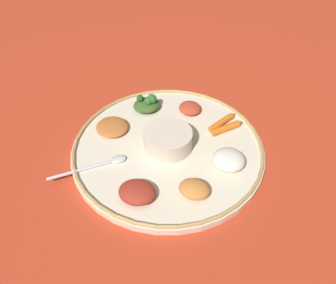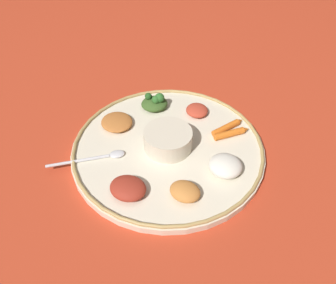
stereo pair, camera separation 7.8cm
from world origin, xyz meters
name	(u,v)px [view 2 (the right image)]	position (x,y,z in m)	size (l,w,h in m)	color
ground_plane	(168,152)	(0.00, 0.00, 0.00)	(2.40, 2.40, 0.00)	#B7381E
platter	(168,149)	(0.00, 0.00, 0.01)	(0.44, 0.44, 0.02)	beige
platter_rim	(168,146)	(0.00, 0.00, 0.02)	(0.44, 0.44, 0.01)	tan
center_bowl	(168,139)	(0.00, 0.00, 0.04)	(0.11, 0.11, 0.05)	beige
spoon	(99,157)	(0.16, 0.01, 0.02)	(0.17, 0.03, 0.01)	silver
greens_pile	(155,103)	(0.01, -0.15, 0.03)	(0.08, 0.07, 0.05)	#385623
carrot_near_spoon	(231,133)	(-0.15, -0.01, 0.02)	(0.09, 0.03, 0.02)	orange
carrot_outer	(228,127)	(-0.15, -0.04, 0.02)	(0.09, 0.05, 0.02)	orange
mound_berbere_red	(197,110)	(-0.09, -0.11, 0.03)	(0.06, 0.06, 0.02)	#B73D28
mound_rice_white	(225,166)	(-0.11, 0.09, 0.03)	(0.07, 0.07, 0.03)	silver
mound_beet	(128,188)	(0.10, 0.12, 0.03)	(0.08, 0.06, 0.03)	maroon
mound_chickpea	(117,122)	(0.11, -0.09, 0.03)	(0.07, 0.08, 0.02)	#B2662D
mound_squash	(185,191)	(-0.01, 0.14, 0.03)	(0.06, 0.05, 0.03)	#C67A38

